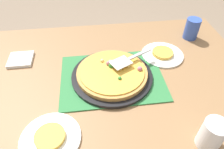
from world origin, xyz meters
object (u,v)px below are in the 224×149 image
(pizza, at_px, (112,72))
(served_slice_left, at_px, (163,53))
(pizza_pan, at_px, (112,76))
(cup_far, at_px, (212,135))
(cup_near, at_px, (192,29))
(napkin_stack, at_px, (21,59))
(plate_near_left, at_px, (162,55))
(served_slice_right, at_px, (50,137))
(plate_far_right, at_px, (51,139))
(pizza_server, at_px, (129,59))

(pizza, bearing_deg, served_slice_left, 25.10)
(pizza_pan, distance_m, cup_far, 0.48)
(pizza, bearing_deg, cup_near, 29.39)
(served_slice_left, distance_m, napkin_stack, 0.75)
(plate_near_left, xyz_separation_m, served_slice_right, (-0.55, -0.43, 0.01))
(plate_near_left, bearing_deg, plate_far_right, -142.17)
(served_slice_left, distance_m, pizza_server, 0.23)
(pizza, distance_m, pizza_server, 0.10)
(pizza, bearing_deg, pizza_pan, -137.01)
(pizza_pan, relative_size, pizza_server, 1.70)
(pizza_server, bearing_deg, served_slice_left, 24.11)
(pizza_pan, bearing_deg, pizza, 42.99)
(pizza_pan, distance_m, cup_near, 0.58)
(cup_far, bearing_deg, plate_near_left, 90.25)
(served_slice_left, bearing_deg, cup_near, 34.67)
(pizza_pan, height_order, napkin_stack, pizza_pan)
(cup_near, xyz_separation_m, cup_far, (-0.21, -0.66, 0.00))
(cup_near, relative_size, pizza_server, 0.54)
(pizza_pan, height_order, pizza_server, pizza_server)
(served_slice_left, xyz_separation_m, cup_near, (0.21, 0.15, 0.04))
(cup_near, xyz_separation_m, pizza_server, (-0.41, -0.24, 0.01))
(plate_near_left, relative_size, napkin_stack, 1.83)
(cup_far, bearing_deg, served_slice_right, 171.19)
(pizza_pan, bearing_deg, cup_far, -52.23)
(cup_near, bearing_deg, served_slice_left, -145.33)
(plate_near_left, distance_m, plate_far_right, 0.70)
(plate_far_right, relative_size, napkin_stack, 1.83)
(plate_near_left, height_order, cup_far, cup_far)
(napkin_stack, bearing_deg, served_slice_left, -3.73)
(served_slice_right, relative_size, napkin_stack, 0.92)
(pizza_server, bearing_deg, cup_near, 29.79)
(plate_near_left, bearing_deg, cup_near, 34.67)
(cup_far, distance_m, napkin_stack, 0.93)
(plate_near_left, xyz_separation_m, served_slice_left, (0.00, 0.00, 0.01))
(cup_near, bearing_deg, plate_near_left, -145.33)
(served_slice_right, bearing_deg, cup_near, 36.98)
(plate_near_left, bearing_deg, napkin_stack, 176.27)
(served_slice_right, height_order, napkin_stack, served_slice_right)
(served_slice_left, bearing_deg, pizza, -154.90)
(plate_far_right, bearing_deg, cup_far, -8.81)
(plate_far_right, height_order, napkin_stack, napkin_stack)
(served_slice_right, height_order, cup_near, cup_near)
(pizza_pan, bearing_deg, pizza_server, 27.65)
(plate_near_left, relative_size, cup_far, 1.83)
(served_slice_right, bearing_deg, pizza_pan, 48.16)
(served_slice_left, xyz_separation_m, cup_far, (0.00, -0.51, 0.04))
(served_slice_right, bearing_deg, pizza, 48.14)
(pizza_pan, xyz_separation_m, napkin_stack, (-0.45, 0.18, -0.01))
(pizza_pan, bearing_deg, plate_far_right, -131.84)
(cup_near, bearing_deg, napkin_stack, -174.12)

